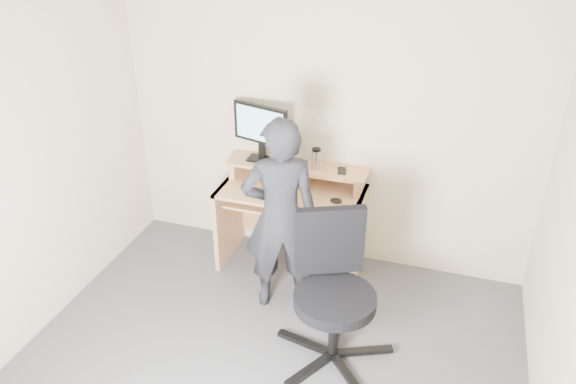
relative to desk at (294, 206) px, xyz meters
The scene contains 13 objects.
back_wall 0.76m from the desk, 47.89° to the left, with size 3.50×0.02×2.50m, color beige.
ceiling 2.49m from the desk, 82.55° to the right, with size 3.50×3.50×0.02m, color white.
desk is the anchor object (origin of this frame).
monitor 0.73m from the desk, 167.67° to the left, with size 0.51×0.18×0.49m.
external_drive 0.49m from the desk, 139.20° to the left, with size 0.07×0.13×0.20m, color black.
travel_mug 0.48m from the desk, 18.26° to the left, with size 0.07×0.07×0.16m, color #AFAFB4.
smartphone 0.54m from the desk, 10.24° to the left, with size 0.07×0.13×0.01m, color black.
charger 0.42m from the desk, behind, with size 0.04×0.04×0.04m, color black.
headphones 0.44m from the desk, 141.22° to the left, with size 0.16×0.16×0.02m, color silver.
keyboard 0.21m from the desk, 72.49° to the right, with size 0.46×0.18×0.03m, color black.
mouse 0.49m from the desk, 23.85° to the right, with size 0.10×0.06×0.04m, color black.
office_chair 1.17m from the desk, 59.70° to the right, with size 0.84×0.83×1.06m.
person 0.63m from the desk, 83.40° to the right, with size 0.57×0.38×1.58m, color black.
Camera 1 is at (1.03, -2.46, 2.94)m, focal length 35.00 mm.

